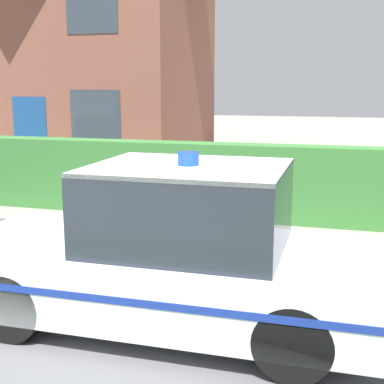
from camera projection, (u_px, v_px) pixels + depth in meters
road_strip at (133, 287)px, 6.48m from camera, size 28.00×5.03×0.01m
garden_hedge at (246, 182)px, 9.64m from camera, size 13.49×0.53×1.38m
police_car at (174, 254)px, 5.33m from camera, size 4.28×1.74×1.78m
house_left at (69, 29)px, 16.65m from camera, size 8.36×6.10×8.07m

